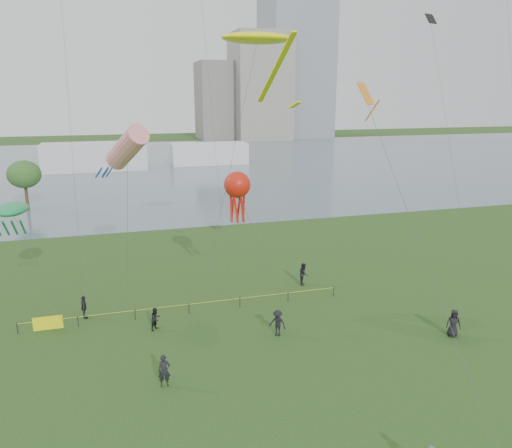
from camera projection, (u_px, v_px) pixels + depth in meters
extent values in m
plane|color=#1C3A12|center=(312.00, 425.00, 25.18)|extent=(400.00, 400.00, 0.00)
cube|color=slate|center=(149.00, 165.00, 118.07)|extent=(400.00, 120.00, 0.08)
cube|color=gray|center=(260.00, 87.00, 183.40)|extent=(20.00, 20.00, 38.00)
cube|color=slate|center=(220.00, 101.00, 186.43)|extent=(16.00, 18.00, 28.00)
cube|color=silver|center=(95.00, 157.00, 109.42)|extent=(22.00, 8.00, 6.00)
cube|color=silver|center=(209.00, 154.00, 119.40)|extent=(18.00, 7.00, 5.00)
cylinder|color=#3C2F1B|center=(27.00, 200.00, 71.31)|extent=(0.44, 0.44, 3.25)
ellipsoid|color=#376427|center=(24.00, 174.00, 70.39)|extent=(4.62, 4.62, 3.90)
cylinder|color=black|center=(17.00, 328.00, 34.65)|extent=(0.07, 0.07, 0.85)
cylinder|color=black|center=(78.00, 321.00, 35.74)|extent=(0.07, 0.07, 0.85)
cylinder|color=black|center=(135.00, 314.00, 36.82)|extent=(0.07, 0.07, 0.85)
cylinder|color=black|center=(189.00, 308.00, 37.91)|extent=(0.07, 0.07, 0.85)
cylinder|color=black|center=(240.00, 302.00, 39.00)|extent=(0.07, 0.07, 0.85)
cylinder|color=black|center=(288.00, 297.00, 40.09)|extent=(0.07, 0.07, 0.85)
cylinder|color=black|center=(334.00, 291.00, 41.17)|extent=(0.07, 0.07, 0.85)
cylinder|color=yellow|center=(189.00, 304.00, 37.83)|extent=(24.00, 0.03, 0.03)
cube|color=#F9F30D|center=(48.00, 323.00, 35.16)|extent=(2.00, 0.04, 1.00)
imported|color=black|center=(156.00, 319.00, 35.22)|extent=(1.00, 1.00, 1.64)
imported|color=black|center=(278.00, 323.00, 34.29)|extent=(1.37, 1.34, 1.89)
imported|color=black|center=(84.00, 307.00, 36.96)|extent=(0.54, 1.08, 1.77)
imported|color=black|center=(453.00, 323.00, 34.19)|extent=(1.13, 0.99, 1.95)
imported|color=black|center=(164.00, 371.00, 28.31)|extent=(0.71, 0.48, 1.92)
imported|color=black|center=(304.00, 274.00, 43.64)|extent=(1.03, 1.14, 1.93)
cylinder|color=#3F3F42|center=(227.00, 182.00, 36.10)|extent=(5.50, 3.09, 20.10)
ellipsoid|color=#FFF30D|center=(257.00, 38.00, 35.73)|extent=(5.27, 3.29, 0.82)
cube|color=#FFF30D|center=(275.00, 70.00, 32.43)|extent=(0.36, 6.98, 4.09)
cube|color=#FFF30D|center=(295.00, 105.00, 29.43)|extent=(0.95, 0.95, 0.42)
cylinder|color=#3F3F42|center=(127.00, 232.00, 37.48)|extent=(0.87, 2.15, 12.35)
cylinder|color=red|center=(127.00, 148.00, 37.02)|extent=(3.47, 4.96, 3.67)
cylinder|color=#1844A8|center=(109.00, 172.00, 35.93)|extent=(0.60, 1.13, 0.88)
cylinder|color=#1844A8|center=(105.00, 172.00, 36.21)|extent=(0.60, 1.13, 0.88)
cylinder|color=#1844A8|center=(99.00, 172.00, 35.95)|extent=(0.60, 1.13, 0.88)
cylinder|color=#1844A8|center=(99.00, 173.00, 35.51)|extent=(0.60, 1.13, 0.88)
cylinder|color=#1844A8|center=(105.00, 173.00, 35.50)|extent=(0.60, 1.13, 0.88)
cylinder|color=#3F3F42|center=(39.00, 270.00, 35.49)|extent=(3.36, 4.18, 8.20)
ellipsoid|color=#198B47|center=(12.00, 209.00, 35.93)|extent=(2.24, 4.04, 0.79)
cylinder|color=#198B47|center=(6.00, 228.00, 34.63)|extent=(0.16, 1.79, 1.54)
cylinder|color=#198B47|center=(14.00, 227.00, 34.78)|extent=(0.16, 1.79, 1.54)
cylinder|color=#198B47|center=(23.00, 227.00, 34.93)|extent=(0.16, 1.79, 1.54)
cylinder|color=#3F3F42|center=(262.00, 249.00, 38.08)|extent=(2.98, 3.19, 9.53)
sphere|color=red|center=(237.00, 185.00, 37.95)|extent=(2.04, 2.04, 2.04)
cylinder|color=red|center=(244.00, 205.00, 38.49)|extent=(0.18, 0.54, 2.60)
cylinder|color=red|center=(239.00, 204.00, 38.82)|extent=(0.49, 0.36, 2.61)
cylinder|color=red|center=(233.00, 204.00, 38.69)|extent=(0.49, 0.36, 2.61)
cylinder|color=red|center=(231.00, 206.00, 38.22)|extent=(0.18, 0.54, 2.60)
cylinder|color=red|center=(236.00, 207.00, 37.88)|extent=(0.49, 0.36, 2.61)
cylinder|color=red|center=(242.00, 206.00, 38.02)|extent=(0.49, 0.36, 2.61)
cylinder|color=#3F3F42|center=(423.00, 250.00, 26.72)|extent=(0.90, 12.95, 16.24)
cube|color=orange|center=(366.00, 94.00, 30.57)|extent=(1.63, 1.63, 1.33)
cylinder|color=orange|center=(372.00, 111.00, 29.98)|extent=(0.08, 1.58, 1.35)
cube|color=black|center=(431.00, 19.00, 37.85)|extent=(0.93, 0.60, 0.76)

